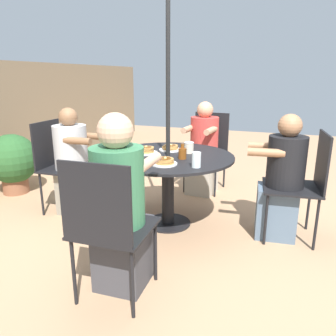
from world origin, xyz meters
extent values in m
plane|color=tan|center=(0.00, 0.00, 0.00)|extent=(12.00, 12.00, 0.00)
cylinder|color=black|center=(0.00, 0.00, 0.01)|extent=(0.45, 0.45, 0.01)
cylinder|color=black|center=(0.00, 0.00, 0.34)|extent=(0.12, 0.12, 0.68)
cylinder|color=black|center=(0.00, 0.00, 0.70)|extent=(1.26, 1.26, 0.02)
cylinder|color=black|center=(0.00, 0.00, 1.15)|extent=(0.04, 0.04, 2.29)
cylinder|color=black|center=(0.91, -0.28, 0.23)|extent=(0.02, 0.02, 0.47)
cylinder|color=black|center=(0.94, 0.13, 0.23)|extent=(0.02, 0.02, 0.47)
cylinder|color=black|center=(1.31, -0.31, 0.23)|extent=(0.02, 0.02, 0.47)
cylinder|color=black|center=(1.34, 0.10, 0.23)|extent=(0.02, 0.02, 0.47)
cube|color=black|center=(1.12, -0.09, 0.48)|extent=(0.51, 0.51, 0.02)
cube|color=black|center=(1.35, -0.11, 0.73)|extent=(0.05, 0.45, 0.49)
cube|color=beige|center=(1.01, -0.08, 0.23)|extent=(0.39, 0.35, 0.47)
cylinder|color=#B73833|center=(1.06, -0.09, 0.71)|extent=(0.34, 0.34, 0.48)
sphere|color=tan|center=(1.06, -0.09, 1.04)|extent=(0.20, 0.20, 0.20)
cylinder|color=tan|center=(0.86, -0.21, 0.82)|extent=(0.32, 0.09, 0.07)
cylinder|color=tan|center=(0.88, 0.07, 0.82)|extent=(0.32, 0.09, 0.07)
cylinder|color=black|center=(0.16, 0.93, 0.23)|extent=(0.02, 0.02, 0.47)
cylinder|color=black|center=(-0.25, 0.91, 0.23)|extent=(0.02, 0.02, 0.47)
cylinder|color=black|center=(0.14, 1.34, 0.23)|extent=(0.02, 0.02, 0.47)
cylinder|color=black|center=(-0.27, 1.32, 0.23)|extent=(0.02, 0.02, 0.47)
cube|color=black|center=(-0.05, 1.13, 0.48)|extent=(0.50, 0.50, 0.02)
cube|color=black|center=(-0.07, 1.36, 0.73)|extent=(0.45, 0.04, 0.49)
cube|color=gray|center=(-0.05, 1.01, 0.23)|extent=(0.34, 0.38, 0.47)
cylinder|color=#B2B2B2|center=(-0.05, 1.07, 0.71)|extent=(0.34, 0.34, 0.48)
sphere|color=brown|center=(-0.05, 1.07, 1.03)|extent=(0.19, 0.19, 0.19)
cylinder|color=brown|center=(0.10, 0.89, 0.82)|extent=(0.08, 0.29, 0.07)
cylinder|color=brown|center=(-0.18, 0.88, 0.82)|extent=(0.08, 0.29, 0.07)
cylinder|color=black|center=(-0.93, 0.16, 0.23)|extent=(0.02, 0.02, 0.47)
cylinder|color=black|center=(-0.92, -0.24, 0.23)|extent=(0.02, 0.02, 0.47)
cylinder|color=black|center=(-1.34, 0.14, 0.23)|extent=(0.02, 0.02, 0.47)
cylinder|color=black|center=(-1.32, -0.26, 0.23)|extent=(0.02, 0.02, 0.47)
cube|color=black|center=(-1.13, -0.05, 0.48)|extent=(0.50, 0.50, 0.02)
cube|color=black|center=(-1.36, -0.06, 0.73)|extent=(0.04, 0.45, 0.49)
cube|color=#3D3D42|center=(-1.01, -0.04, 0.23)|extent=(0.38, 0.35, 0.47)
cylinder|color=#38754C|center=(-1.07, -0.05, 0.74)|extent=(0.35, 0.35, 0.53)
sphere|color=#DBA884|center=(-1.07, -0.05, 1.11)|extent=(0.23, 0.23, 0.23)
cylinder|color=#DBA884|center=(-0.87, 0.10, 0.87)|extent=(0.34, 0.08, 0.07)
cylinder|color=#DBA884|center=(-0.86, -0.18, 0.87)|extent=(0.34, 0.08, 0.07)
cylinder|color=black|center=(-0.10, -0.94, 0.23)|extent=(0.02, 0.02, 0.47)
cylinder|color=black|center=(0.30, -0.90, 0.23)|extent=(0.02, 0.02, 0.47)
cylinder|color=black|center=(-0.06, -1.34, 0.23)|extent=(0.02, 0.02, 0.47)
cylinder|color=black|center=(0.35, -1.30, 0.23)|extent=(0.02, 0.02, 0.47)
cube|color=black|center=(0.12, -1.12, 0.48)|extent=(0.53, 0.53, 0.02)
cube|color=black|center=(0.15, -1.35, 0.73)|extent=(0.45, 0.07, 0.49)
cube|color=slate|center=(0.11, -1.01, 0.23)|extent=(0.35, 0.38, 0.47)
cylinder|color=black|center=(0.12, -1.06, 0.70)|extent=(0.33, 0.33, 0.47)
sphere|color=#A3704C|center=(0.12, -1.06, 1.03)|extent=(0.20, 0.20, 0.20)
cylinder|color=#A3704C|center=(-0.04, -0.89, 0.81)|extent=(0.10, 0.31, 0.07)
cylinder|color=#A3704C|center=(0.23, -0.86, 0.81)|extent=(0.10, 0.31, 0.07)
cylinder|color=white|center=(-0.32, -0.08, 0.71)|extent=(0.23, 0.23, 0.01)
cylinder|color=#AD7A3D|center=(-0.32, -0.09, 0.72)|extent=(0.17, 0.17, 0.01)
cylinder|color=#AD7A3D|center=(-0.32, -0.08, 0.73)|extent=(0.16, 0.16, 0.01)
cylinder|color=#AD7A3D|center=(-0.32, -0.09, 0.74)|extent=(0.16, 0.16, 0.01)
cylinder|color=#AD7A3D|center=(-0.32, -0.08, 0.75)|extent=(0.16, 0.16, 0.01)
ellipsoid|color=brown|center=(-0.32, -0.08, 0.76)|extent=(0.13, 0.12, 0.00)
cube|color=#F4E084|center=(-0.32, -0.09, 0.77)|extent=(0.03, 0.03, 0.01)
cylinder|color=white|center=(0.21, 0.05, 0.71)|extent=(0.23, 0.23, 0.01)
cylinder|color=#AD7A3D|center=(0.22, 0.05, 0.73)|extent=(0.15, 0.15, 0.01)
cylinder|color=#AD7A3D|center=(0.21, 0.06, 0.74)|extent=(0.16, 0.16, 0.01)
cylinder|color=#AD7A3D|center=(0.22, 0.05, 0.75)|extent=(0.15, 0.15, 0.01)
ellipsoid|color=brown|center=(0.21, 0.05, 0.76)|extent=(0.12, 0.11, 0.00)
cube|color=#F4E084|center=(0.22, 0.05, 0.77)|extent=(0.03, 0.03, 0.01)
cylinder|color=white|center=(0.00, 0.23, 0.71)|extent=(0.23, 0.23, 0.01)
cylinder|color=#AD7A3D|center=(0.00, 0.23, 0.73)|extent=(0.15, 0.15, 0.01)
cylinder|color=#AD7A3D|center=(0.00, 0.23, 0.74)|extent=(0.14, 0.14, 0.01)
cylinder|color=#AD7A3D|center=(0.00, 0.23, 0.75)|extent=(0.15, 0.15, 0.01)
cylinder|color=#AD7A3D|center=(0.00, 0.22, 0.76)|extent=(0.15, 0.15, 0.01)
ellipsoid|color=brown|center=(0.00, 0.23, 0.77)|extent=(0.12, 0.11, 0.00)
cube|color=#F4E084|center=(0.00, 0.23, 0.78)|extent=(0.02, 0.02, 0.01)
cylinder|color=brown|center=(-0.08, -0.17, 0.76)|extent=(0.07, 0.07, 0.10)
cylinder|color=brown|center=(-0.08, -0.17, 0.83)|extent=(0.03, 0.03, 0.04)
torus|color=brown|center=(-0.05, -0.17, 0.77)|extent=(0.05, 0.01, 0.05)
cylinder|color=beige|center=(0.16, -0.16, 0.76)|extent=(0.09, 0.09, 0.10)
cylinder|color=white|center=(0.16, -0.16, 0.81)|extent=(0.09, 0.09, 0.01)
cylinder|color=silver|center=(-0.24, 0.21, 0.77)|extent=(0.08, 0.08, 0.13)
cylinder|color=silver|center=(-0.31, -0.36, 0.77)|extent=(0.08, 0.08, 0.13)
cylinder|color=brown|center=(0.19, 2.13, 0.09)|extent=(0.31, 0.31, 0.18)
sphere|color=#285628|center=(0.19, 2.13, 0.44)|extent=(0.61, 0.61, 0.61)
camera|label=1|loc=(-2.84, -1.05, 1.44)|focal=35.00mm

